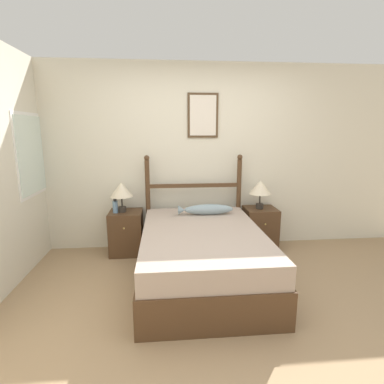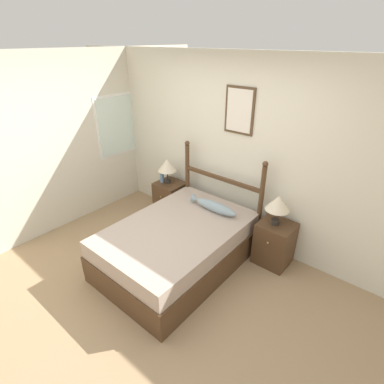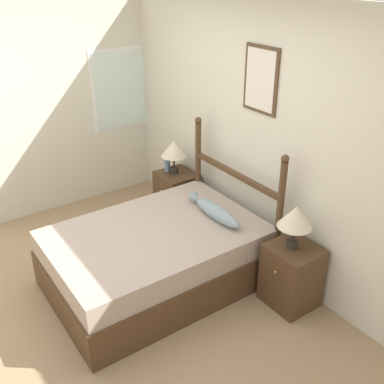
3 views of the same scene
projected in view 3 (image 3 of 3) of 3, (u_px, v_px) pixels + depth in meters
ground_plane at (102, 312)px, 4.00m from camera, size 16.00×16.00×0.00m
wall_back at (256, 138)px, 4.30m from camera, size 6.40×0.08×2.55m
wall_left at (12, 114)px, 4.98m from camera, size 0.08×6.40×2.55m
bed at (156, 257)px, 4.24m from camera, size 1.33×1.94×0.59m
headboard at (234, 191)px, 4.52m from camera, size 1.34×0.07×1.33m
nightstand_left at (177, 196)px, 5.35m from camera, size 0.43×0.43×0.59m
nightstand_right at (292, 275)px, 3.99m from camera, size 0.43×0.43×0.59m
table_lamp_left at (174, 149)px, 5.11m from camera, size 0.30×0.30×0.40m
table_lamp_right at (295, 218)px, 3.74m from camera, size 0.30×0.30×0.40m
bottle at (167, 164)px, 5.24m from camera, size 0.07×0.07×0.20m
fish_pillow at (215, 211)px, 4.29m from camera, size 0.71×0.15×0.13m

